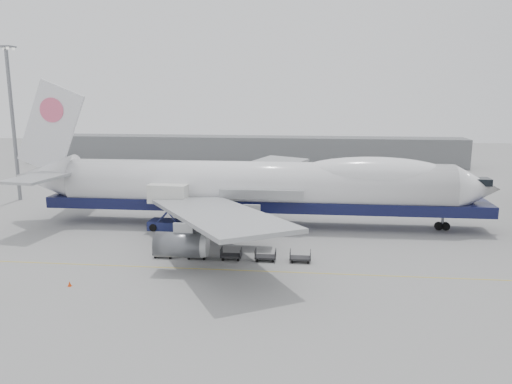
# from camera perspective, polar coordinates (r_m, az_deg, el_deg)

# --- Properties ---
(ground) EXTENTS (260.00, 260.00, 0.00)m
(ground) POSITION_cam_1_polar(r_m,az_deg,el_deg) (58.12, -1.19, -6.88)
(ground) COLOR gray
(ground) RESTS_ON ground
(apron_line) EXTENTS (60.00, 0.15, 0.01)m
(apron_line) POSITION_cam_1_polar(r_m,az_deg,el_deg) (52.51, -2.02, -8.93)
(apron_line) COLOR gold
(apron_line) RESTS_ON ground
(hangar) EXTENTS (110.00, 8.00, 7.00)m
(hangar) POSITION_cam_1_polar(r_m,az_deg,el_deg) (126.73, -1.70, 4.79)
(hangar) COLOR slate
(hangar) RESTS_ON ground
(floodlight_mast) EXTENTS (2.40, 2.40, 25.43)m
(floodlight_mast) POSITION_cam_1_polar(r_m,az_deg,el_deg) (92.80, -26.09, 7.85)
(floodlight_mast) COLOR slate
(floodlight_mast) RESTS_ON ground
(airliner) EXTENTS (67.00, 55.30, 19.98)m
(airliner) POSITION_cam_1_polar(r_m,az_deg,el_deg) (68.20, 0.60, 0.77)
(airliner) COLOR white
(airliner) RESTS_ON ground
(catering_truck) EXTENTS (5.77, 4.21, 6.23)m
(catering_truck) POSITION_cam_1_polar(r_m,az_deg,el_deg) (67.48, -9.85, -1.39)
(catering_truck) COLOR navy
(catering_truck) RESTS_ON ground
(traffic_cone) EXTENTS (0.35, 0.35, 0.52)m
(traffic_cone) POSITION_cam_1_polar(r_m,az_deg,el_deg) (51.59, -20.54, -9.79)
(traffic_cone) COLOR #E23E0B
(traffic_cone) RESTS_ON ground
(dolly_0) EXTENTS (2.30, 1.35, 1.30)m
(dolly_0) POSITION_cam_1_polar(r_m,az_deg,el_deg) (57.21, -10.46, -6.82)
(dolly_0) COLOR #2D2D30
(dolly_0) RESTS_ON ground
(dolly_1) EXTENTS (2.30, 1.35, 1.30)m
(dolly_1) POSITION_cam_1_polar(r_m,az_deg,el_deg) (56.27, -6.71, -7.02)
(dolly_1) COLOR #2D2D30
(dolly_1) RESTS_ON ground
(dolly_2) EXTENTS (2.30, 1.35, 1.30)m
(dolly_2) POSITION_cam_1_polar(r_m,az_deg,el_deg) (55.58, -2.85, -7.19)
(dolly_2) COLOR #2D2D30
(dolly_2) RESTS_ON ground
(dolly_3) EXTENTS (2.30, 1.35, 1.30)m
(dolly_3) POSITION_cam_1_polar(r_m,az_deg,el_deg) (55.14, 1.09, -7.33)
(dolly_3) COLOR #2D2D30
(dolly_3) RESTS_ON ground
(dolly_4) EXTENTS (2.30, 1.35, 1.30)m
(dolly_4) POSITION_cam_1_polar(r_m,az_deg,el_deg) (54.96, 5.08, -7.44)
(dolly_4) COLOR #2D2D30
(dolly_4) RESTS_ON ground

